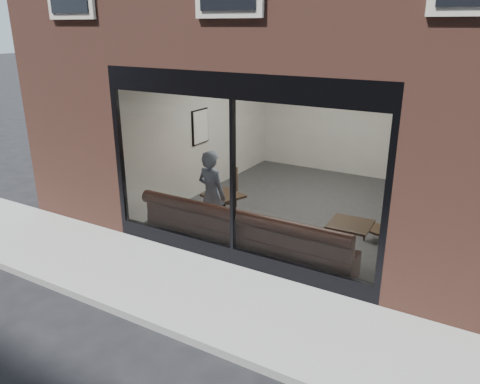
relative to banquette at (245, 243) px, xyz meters
The scene contains 21 objects.
ground 2.46m from the banquette, 90.00° to the right, with size 120.00×120.00×0.00m, color black.
sidewalk_near 1.47m from the banquette, 90.00° to the right, with size 40.00×2.00×0.01m, color gray.
kerb_near 2.51m from the banquette, 90.00° to the right, with size 40.00×0.10×0.12m, color gray.
host_building_pier_left 6.84m from the banquette, 124.05° to the left, with size 2.50×12.00×3.20m, color brown.
host_building_backfill 8.66m from the banquette, 90.00° to the left, with size 5.00×6.00×3.20m, color brown.
cafe_floor 2.56m from the banquette, 90.00° to the left, with size 6.00×6.00×0.00m, color #2D2D30.
cafe_ceiling 3.91m from the banquette, 90.00° to the left, with size 6.00×6.00×0.00m, color white.
cafe_wall_back 5.71m from the banquette, 90.00° to the left, with size 5.00×5.00×0.00m, color beige.
cafe_wall_left 3.82m from the banquette, 134.32° to the left, with size 6.00×6.00×0.00m, color beige.
cafe_wall_right 3.82m from the banquette, 45.68° to the left, with size 6.00×6.00×0.00m, color beige.
storefront_kick 0.41m from the banquette, 90.00° to the right, with size 5.00×0.10×0.30m, color black.
storefront_header 2.80m from the banquette, 90.00° to the right, with size 5.00×0.10×0.40m, color black.
storefront_mullion 1.38m from the banquette, 90.00° to the right, with size 0.06×0.10×2.50m, color black.
storefront_glass 1.39m from the banquette, 90.00° to the right, with size 4.80×4.80×0.00m, color white.
banquette is the anchor object (origin of this frame).
person 1.12m from the banquette, 162.21° to the left, with size 0.63×0.41×1.73m, color #8599B7.
cafe_table_left 1.20m from the banquette, 142.49° to the left, with size 0.65×0.65×0.04m, color #322113.
cafe_table_right 1.86m from the banquette, 18.14° to the left, with size 0.67×0.67×0.04m, color #322113.
cafe_chair_left 2.14m from the banquette, 131.14° to the left, with size 0.44×0.44×0.04m, color #322113.
cafe_chair_right 2.57m from the banquette, 41.87° to the left, with size 0.42×0.42×0.04m, color #322113.
wall_poster 3.60m from the banquette, 137.75° to the left, with size 0.02×0.56×0.74m, color white.
Camera 1 is at (3.71, -4.06, 3.86)m, focal length 35.00 mm.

